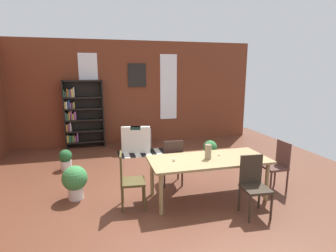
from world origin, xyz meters
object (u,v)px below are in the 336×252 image
at_px(armchair_white, 137,140).
at_px(dining_chair_near_right, 254,183).
at_px(dining_chair_head_left, 128,178).
at_px(potted_plant_window, 75,180).
at_px(dining_table, 209,163).
at_px(potted_plant_corner, 210,149).
at_px(dining_chair_head_right, 277,164).
at_px(vase_on_table, 208,152).
at_px(bookshelf_tall, 81,114).
at_px(dining_chair_far_left, 172,161).
at_px(potted_plant_by_shelf, 66,159).

bearing_deg(armchair_white, dining_chair_near_right, -72.07).
relative_size(dining_chair_head_left, potted_plant_window, 1.54).
relative_size(dining_table, armchair_white, 2.20).
xyz_separation_m(armchair_white, potted_plant_window, (-1.51, -2.79, 0.07)).
height_order(dining_chair_head_left, potted_plant_corner, dining_chair_head_left).
bearing_deg(armchair_white, dining_chair_head_right, -55.97).
bearing_deg(dining_table, armchair_white, 103.83).
distance_m(armchair_white, potted_plant_corner, 2.20).
relative_size(vase_on_table, dining_chair_near_right, 0.27).
height_order(dining_table, dining_chair_near_right, dining_chair_near_right).
height_order(bookshelf_tall, potted_plant_window, bookshelf_tall).
bearing_deg(dining_chair_far_left, potted_plant_corner, 42.93).
xyz_separation_m(dining_chair_far_left, potted_plant_window, (-1.85, -0.14, -0.16)).
bearing_deg(dining_chair_head_left, dining_chair_near_right, -20.00).
height_order(dining_chair_head_right, armchair_white, dining_chair_head_right).
relative_size(dining_chair_head_left, bookshelf_tall, 0.47).
distance_m(dining_table, potted_plant_corner, 2.20).
bearing_deg(vase_on_table, potted_plant_by_shelf, 140.88).
bearing_deg(dining_chair_head_right, bookshelf_tall, 133.24).
bearing_deg(dining_table, potted_plant_by_shelf, 141.06).
bearing_deg(potted_plant_window, dining_chair_near_right, -23.85).
height_order(potted_plant_by_shelf, potted_plant_corner, potted_plant_corner).
relative_size(dining_chair_near_right, potted_plant_corner, 1.87).
height_order(vase_on_table, potted_plant_by_shelf, vase_on_table).
height_order(dining_table, armchair_white, armchair_white).
relative_size(vase_on_table, potted_plant_window, 0.42).
xyz_separation_m(dining_chair_head_left, bookshelf_tall, (-0.94, 4.05, 0.50)).
distance_m(dining_chair_head_right, dining_chair_far_left, 2.04).
distance_m(armchair_white, potted_plant_window, 3.17).
xyz_separation_m(dining_chair_head_left, dining_chair_near_right, (1.92, -0.70, 0.00)).
xyz_separation_m(vase_on_table, dining_chair_head_left, (-1.42, 0.01, -0.36)).
bearing_deg(potted_plant_corner, dining_table, -114.45).
relative_size(armchair_white, potted_plant_by_shelf, 2.01).
bearing_deg(dining_table, vase_on_table, 180.00).
xyz_separation_m(vase_on_table, dining_chair_head_right, (1.45, 0.00, -0.36)).
height_order(dining_table, dining_chair_head_left, dining_chair_head_left).
distance_m(vase_on_table, dining_chair_near_right, 0.93).
bearing_deg(vase_on_table, dining_table, 0.00).
bearing_deg(potted_plant_corner, dining_chair_near_right, -98.85).
relative_size(dining_chair_head_right, armchair_white, 0.99).
relative_size(dining_chair_head_left, dining_chair_near_right, 1.00).
height_order(dining_chair_near_right, potted_plant_by_shelf, dining_chair_near_right).
bearing_deg(dining_chair_far_left, bookshelf_tall, 119.40).
bearing_deg(dining_chair_head_right, dining_chair_head_left, 179.87).
height_order(dining_chair_head_left, potted_plant_window, dining_chair_head_left).
xyz_separation_m(dining_table, dining_chair_near_right, (0.48, -0.69, -0.15)).
height_order(dining_table, potted_plant_by_shelf, dining_table).
xyz_separation_m(vase_on_table, potted_plant_window, (-2.32, 0.55, -0.52)).
distance_m(vase_on_table, bookshelf_tall, 4.70).
distance_m(dining_table, potted_plant_window, 2.42).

